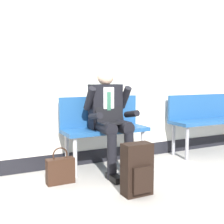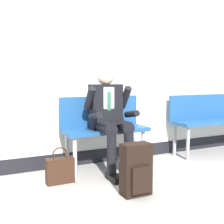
# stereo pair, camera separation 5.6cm
# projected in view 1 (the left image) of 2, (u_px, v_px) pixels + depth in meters

# --- Properties ---
(ground_plane) EXTENTS (18.00, 18.00, 0.00)m
(ground_plane) POSITION_uv_depth(u_px,v_px,m) (118.00, 177.00, 3.44)
(ground_plane) COLOR #9E9991
(station_wall) EXTENTS (6.23, 0.14, 2.77)m
(station_wall) POSITION_uv_depth(u_px,v_px,m) (93.00, 62.00, 3.92)
(station_wall) COLOR beige
(station_wall) RESTS_ON ground
(bench_with_person) EXTENTS (1.08, 0.42, 0.92)m
(bench_with_person) POSITION_uv_depth(u_px,v_px,m) (103.00, 125.00, 3.77)
(bench_with_person) COLOR navy
(bench_with_person) RESTS_ON ground
(bench_empty) EXTENTS (1.39, 0.42, 0.90)m
(bench_empty) POSITION_uv_depth(u_px,v_px,m) (209.00, 117.00, 4.58)
(bench_empty) COLOR navy
(bench_empty) RESTS_ON ground
(person_seated) EXTENTS (0.57, 0.70, 1.27)m
(person_seated) POSITION_uv_depth(u_px,v_px,m) (110.00, 116.00, 3.58)
(person_seated) COLOR black
(person_seated) RESTS_ON ground
(backpack) EXTENTS (0.29, 0.20, 0.52)m
(backpack) POSITION_uv_depth(u_px,v_px,m) (137.00, 170.00, 2.89)
(backpack) COLOR black
(backpack) RESTS_ON ground
(handbag) EXTENTS (0.31, 0.11, 0.41)m
(handbag) POSITION_uv_depth(u_px,v_px,m) (60.00, 170.00, 3.22)
(handbag) COLOR #331E14
(handbag) RESTS_ON ground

